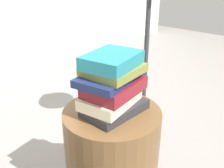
{
  "coord_description": "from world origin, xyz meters",
  "views": [
    {
      "loc": [
        -0.72,
        -0.64,
        1.11
      ],
      "look_at": [
        0.0,
        0.0,
        0.68
      ],
      "focal_mm": 41.46,
      "sensor_mm": 36.0,
      "label": 1
    }
  ],
  "objects_px": {
    "book_maroon": "(114,87)",
    "book_navy": "(111,76)",
    "side_table": "(112,161)",
    "book_cream": "(110,99)",
    "book_charcoal": "(115,108)",
    "book_teal": "(112,60)",
    "book_olive": "(113,69)"
  },
  "relations": [
    {
      "from": "side_table",
      "to": "book_navy",
      "type": "xyz_separation_m",
      "value": [
        0.0,
        0.01,
        0.43
      ]
    },
    {
      "from": "book_teal",
      "to": "side_table",
      "type": "bearing_deg",
      "value": -176.28
    },
    {
      "from": "book_charcoal",
      "to": "book_olive",
      "type": "distance_m",
      "value": 0.17
    },
    {
      "from": "book_charcoal",
      "to": "book_navy",
      "type": "xyz_separation_m",
      "value": [
        -0.0,
        0.02,
        0.14
      ]
    },
    {
      "from": "book_maroon",
      "to": "side_table",
      "type": "bearing_deg",
      "value": 132.48
    },
    {
      "from": "book_charcoal",
      "to": "book_teal",
      "type": "bearing_deg",
      "value": 111.62
    },
    {
      "from": "side_table",
      "to": "book_maroon",
      "type": "relative_size",
      "value": 2.15
    },
    {
      "from": "book_cream",
      "to": "book_navy",
      "type": "bearing_deg",
      "value": 24.4
    },
    {
      "from": "book_maroon",
      "to": "book_navy",
      "type": "height_order",
      "value": "book_navy"
    },
    {
      "from": "book_charcoal",
      "to": "book_cream",
      "type": "bearing_deg",
      "value": 142.65
    },
    {
      "from": "book_navy",
      "to": "book_olive",
      "type": "relative_size",
      "value": 1.3
    },
    {
      "from": "book_charcoal",
      "to": "book_teal",
      "type": "distance_m",
      "value": 0.22
    },
    {
      "from": "book_maroon",
      "to": "book_teal",
      "type": "height_order",
      "value": "book_teal"
    },
    {
      "from": "book_teal",
      "to": "book_olive",
      "type": "bearing_deg",
      "value": 8.12
    },
    {
      "from": "book_charcoal",
      "to": "book_navy",
      "type": "distance_m",
      "value": 0.14
    },
    {
      "from": "book_navy",
      "to": "book_teal",
      "type": "xyz_separation_m",
      "value": [
        -0.0,
        -0.01,
        0.08
      ]
    },
    {
      "from": "book_cream",
      "to": "book_maroon",
      "type": "relative_size",
      "value": 0.99
    },
    {
      "from": "book_navy",
      "to": "book_charcoal",
      "type": "bearing_deg",
      "value": -95.53
    },
    {
      "from": "book_cream",
      "to": "book_olive",
      "type": "relative_size",
      "value": 1.14
    },
    {
      "from": "book_charcoal",
      "to": "book_cream",
      "type": "xyz_separation_m",
      "value": [
        -0.02,
        0.01,
        0.04
      ]
    },
    {
      "from": "book_maroon",
      "to": "book_olive",
      "type": "height_order",
      "value": "book_olive"
    },
    {
      "from": "book_cream",
      "to": "book_navy",
      "type": "height_order",
      "value": "book_navy"
    },
    {
      "from": "book_maroon",
      "to": "book_navy",
      "type": "distance_m",
      "value": 0.05
    },
    {
      "from": "book_cream",
      "to": "side_table",
      "type": "bearing_deg",
      "value": -18.15
    },
    {
      "from": "book_olive",
      "to": "book_charcoal",
      "type": "bearing_deg",
      "value": -103.32
    },
    {
      "from": "book_cream",
      "to": "book_maroon",
      "type": "bearing_deg",
      "value": -33.45
    },
    {
      "from": "side_table",
      "to": "book_navy",
      "type": "height_order",
      "value": "book_navy"
    },
    {
      "from": "book_cream",
      "to": "book_teal",
      "type": "xyz_separation_m",
      "value": [
        0.01,
        -0.0,
        0.17
      ]
    },
    {
      "from": "book_navy",
      "to": "side_table",
      "type": "bearing_deg",
      "value": -119.72
    },
    {
      "from": "book_maroon",
      "to": "book_teal",
      "type": "bearing_deg",
      "value": 124.27
    },
    {
      "from": "book_olive",
      "to": "book_teal",
      "type": "xyz_separation_m",
      "value": [
        -0.01,
        -0.0,
        0.04
      ]
    },
    {
      "from": "book_charcoal",
      "to": "book_olive",
      "type": "relative_size",
      "value": 1.21
    }
  ]
}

